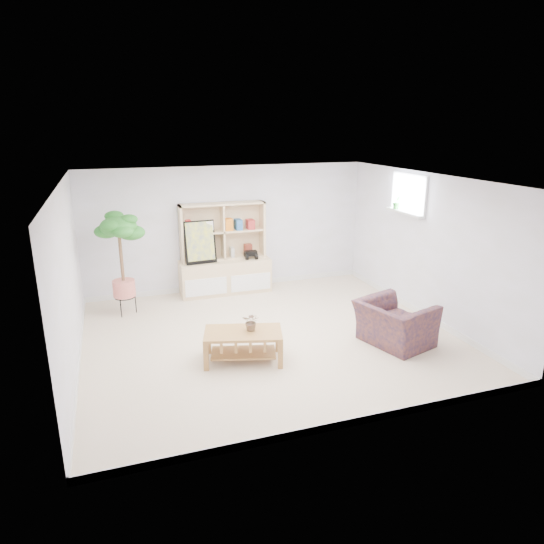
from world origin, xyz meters
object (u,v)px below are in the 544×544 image
object	(u,v)px
coffee_table	(243,346)
floor_tree	(122,265)
armchair	(395,320)
storage_unit	(224,249)

from	to	relation	value
coffee_table	floor_tree	size ratio (longest dim) A/B	0.60
coffee_table	armchair	xyz separation A→B (m)	(2.27, -0.20, 0.15)
storage_unit	floor_tree	world-z (taller)	floor_tree
coffee_table	floor_tree	xyz separation A→B (m)	(-1.46, 2.32, 0.67)
storage_unit	floor_tree	bearing A→B (deg)	-163.67
coffee_table	armchair	size ratio (longest dim) A/B	1.05
storage_unit	coffee_table	world-z (taller)	storage_unit
coffee_table	floor_tree	bearing A→B (deg)	137.61
floor_tree	coffee_table	bearing A→B (deg)	-57.78
armchair	storage_unit	bearing A→B (deg)	13.95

